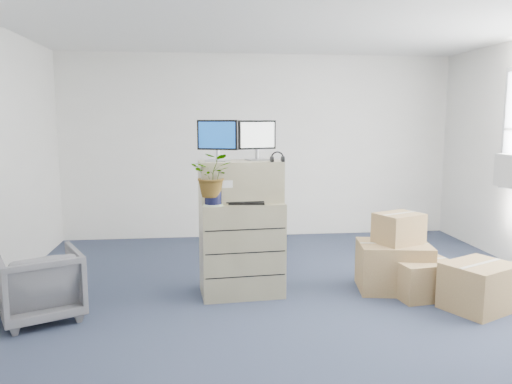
# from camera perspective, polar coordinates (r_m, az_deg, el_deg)

# --- Properties ---
(ground) EXTENTS (7.00, 7.00, 0.00)m
(ground) POSITION_cam_1_polar(r_m,az_deg,el_deg) (4.64, 5.79, -14.88)
(ground) COLOR #262F45
(ground) RESTS_ON ground
(wall_back) EXTENTS (6.00, 0.02, 2.80)m
(wall_back) POSITION_cam_1_polar(r_m,az_deg,el_deg) (7.74, 0.40, 5.20)
(wall_back) COLOR silver
(wall_back) RESTS_ON ground
(filing_cabinet_lower) EXTENTS (0.88, 0.58, 0.98)m
(filing_cabinet_lower) POSITION_cam_1_polar(r_m,az_deg,el_deg) (5.23, -1.67, -6.44)
(filing_cabinet_lower) COLOR gray
(filing_cabinet_lower) RESTS_ON ground
(filing_cabinet_upper) EXTENTS (0.87, 0.48, 0.42)m
(filing_cabinet_upper) POSITION_cam_1_polar(r_m,az_deg,el_deg) (5.15, -1.79, 1.25)
(filing_cabinet_upper) COLOR gray
(filing_cabinet_upper) RESTS_ON filing_cabinet_lower
(monitor_left) EXTENTS (0.41, 0.23, 0.42)m
(monitor_left) POSITION_cam_1_polar(r_m,az_deg,el_deg) (5.06, -4.44, 6.15)
(monitor_left) COLOR #99999E
(monitor_left) RESTS_ON filing_cabinet_upper
(monitor_right) EXTENTS (0.41, 0.22, 0.41)m
(monitor_right) POSITION_cam_1_polar(r_m,az_deg,el_deg) (5.18, 0.13, 6.20)
(monitor_right) COLOR #99999E
(monitor_right) RESTS_ON filing_cabinet_upper
(headphones) EXTENTS (0.14, 0.03, 0.14)m
(headphones) POSITION_cam_1_polar(r_m,az_deg,el_deg) (5.01, 2.46, 3.90)
(headphones) COLOR black
(headphones) RESTS_ON filing_cabinet_upper
(keyboard) EXTENTS (0.45, 0.23, 0.02)m
(keyboard) POSITION_cam_1_polar(r_m,az_deg,el_deg) (5.03, -1.47, -1.21)
(keyboard) COLOR black
(keyboard) RESTS_ON filing_cabinet_lower
(mouse) EXTENTS (0.09, 0.06, 0.03)m
(mouse) POSITION_cam_1_polar(r_m,az_deg,el_deg) (5.09, 2.44, -1.05)
(mouse) COLOR silver
(mouse) RESTS_ON filing_cabinet_lower
(water_bottle) EXTENTS (0.06, 0.06, 0.23)m
(water_bottle) POSITION_cam_1_polar(r_m,az_deg,el_deg) (5.16, -0.83, 0.19)
(water_bottle) COLOR gray
(water_bottle) RESTS_ON filing_cabinet_lower
(phone_dock) EXTENTS (0.06, 0.05, 0.13)m
(phone_dock) POSITION_cam_1_polar(r_m,az_deg,el_deg) (5.14, -2.22, -0.62)
(phone_dock) COLOR silver
(phone_dock) RESTS_ON filing_cabinet_lower
(external_drive) EXTENTS (0.23, 0.20, 0.06)m
(external_drive) POSITION_cam_1_polar(r_m,az_deg,el_deg) (5.33, 1.67, -0.46)
(external_drive) COLOR black
(external_drive) RESTS_ON filing_cabinet_lower
(tissue_box) EXTENTS (0.21, 0.11, 0.08)m
(tissue_box) POSITION_cam_1_polar(r_m,az_deg,el_deg) (5.24, 1.78, 0.14)
(tissue_box) COLOR #3D96D0
(tissue_box) RESTS_ON external_drive
(potted_plant) EXTENTS (0.49, 0.52, 0.42)m
(potted_plant) POSITION_cam_1_polar(r_m,az_deg,el_deg) (4.91, -4.95, 1.26)
(potted_plant) COLOR #B2C9A2
(potted_plant) RESTS_ON filing_cabinet_lower
(office_chair) EXTENTS (0.89, 0.87, 0.70)m
(office_chair) POSITION_cam_1_polar(r_m,az_deg,el_deg) (5.04, -23.46, -9.35)
(office_chair) COLOR #57575C
(office_chair) RESTS_ON ground
(cardboard_boxes) EXTENTS (1.41, 1.34, 0.83)m
(cardboard_boxes) POSITION_cam_1_polar(r_m,az_deg,el_deg) (5.50, 18.42, -8.46)
(cardboard_boxes) COLOR olive
(cardboard_boxes) RESTS_ON ground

